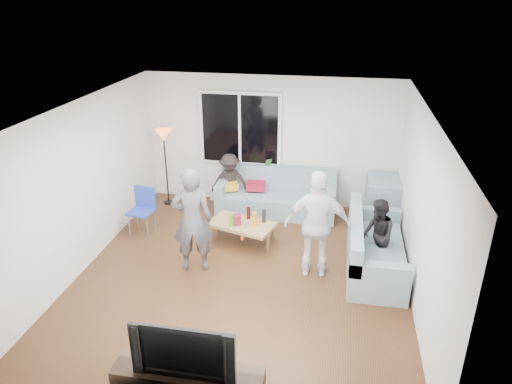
% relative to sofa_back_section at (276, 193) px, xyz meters
% --- Properties ---
extents(floor, '(5.00, 5.50, 0.04)m').
position_rel_sofa_back_section_xyz_m(floor, '(-0.19, -2.27, -0.45)').
color(floor, '#56351C').
rests_on(floor, ground).
extents(ceiling, '(5.00, 5.50, 0.04)m').
position_rel_sofa_back_section_xyz_m(ceiling, '(-0.19, -2.27, 2.20)').
color(ceiling, white).
rests_on(ceiling, ground).
extents(wall_back, '(5.00, 0.04, 2.60)m').
position_rel_sofa_back_section_xyz_m(wall_back, '(-0.19, 0.50, 0.88)').
color(wall_back, silver).
rests_on(wall_back, ground).
extents(wall_front, '(5.00, 0.04, 2.60)m').
position_rel_sofa_back_section_xyz_m(wall_front, '(-0.19, -5.04, 0.88)').
color(wall_front, silver).
rests_on(wall_front, ground).
extents(wall_left, '(0.04, 5.50, 2.60)m').
position_rel_sofa_back_section_xyz_m(wall_left, '(-2.71, -2.27, 0.88)').
color(wall_left, silver).
rests_on(wall_left, ground).
extents(wall_right, '(0.04, 5.50, 2.60)m').
position_rel_sofa_back_section_xyz_m(wall_right, '(2.33, -2.27, 0.88)').
color(wall_right, silver).
rests_on(wall_right, ground).
extents(window_frame, '(1.62, 0.06, 1.47)m').
position_rel_sofa_back_section_xyz_m(window_frame, '(-0.79, 0.42, 1.12)').
color(window_frame, white).
rests_on(window_frame, wall_back).
extents(window_glass, '(1.50, 0.02, 1.35)m').
position_rel_sofa_back_section_xyz_m(window_glass, '(-0.79, 0.38, 1.12)').
color(window_glass, black).
rests_on(window_glass, window_frame).
extents(window_mullion, '(0.05, 0.03, 1.35)m').
position_rel_sofa_back_section_xyz_m(window_mullion, '(-0.79, 0.37, 1.12)').
color(window_mullion, white).
rests_on(window_mullion, window_frame).
extents(radiator, '(1.30, 0.12, 0.62)m').
position_rel_sofa_back_section_xyz_m(radiator, '(-0.79, 0.38, -0.11)').
color(radiator, silver).
rests_on(radiator, floor).
extents(potted_plant, '(0.24, 0.20, 0.38)m').
position_rel_sofa_back_section_xyz_m(potted_plant, '(-0.24, 0.35, 0.39)').
color(potted_plant, '#315E25').
rests_on(potted_plant, radiator).
extents(vase, '(0.17, 0.17, 0.17)m').
position_rel_sofa_back_section_xyz_m(vase, '(-0.93, 0.35, 0.28)').
color(vase, silver).
rests_on(vase, radiator).
extents(sofa_back_section, '(2.30, 0.85, 0.85)m').
position_rel_sofa_back_section_xyz_m(sofa_back_section, '(0.00, 0.00, 0.00)').
color(sofa_back_section, gray).
rests_on(sofa_back_section, floor).
extents(sofa_right_section, '(2.00, 0.85, 0.85)m').
position_rel_sofa_back_section_xyz_m(sofa_right_section, '(1.83, -1.70, 0.00)').
color(sofa_right_section, gray).
rests_on(sofa_right_section, floor).
extents(sofa_corner, '(0.85, 0.85, 0.85)m').
position_rel_sofa_back_section_xyz_m(sofa_corner, '(2.14, 0.00, 0.00)').
color(sofa_corner, gray).
rests_on(sofa_corner, floor).
extents(cushion_yellow, '(0.48, 0.45, 0.14)m').
position_rel_sofa_back_section_xyz_m(cushion_yellow, '(-0.97, -0.02, 0.09)').
color(cushion_yellow, gold).
rests_on(cushion_yellow, sofa_back_section).
extents(cushion_red, '(0.39, 0.34, 0.13)m').
position_rel_sofa_back_section_xyz_m(cushion_red, '(-0.42, 0.06, 0.09)').
color(cushion_red, maroon).
rests_on(cushion_red, sofa_back_section).
extents(coffee_table, '(1.23, 0.89, 0.40)m').
position_rel_sofa_back_section_xyz_m(coffee_table, '(-0.40, -1.33, -0.22)').
color(coffee_table, '#AA8752').
rests_on(coffee_table, floor).
extents(pitcher, '(0.17, 0.17, 0.17)m').
position_rel_sofa_back_section_xyz_m(pitcher, '(-0.49, -1.39, 0.06)').
color(pitcher, maroon).
rests_on(pitcher, coffee_table).
extents(side_chair, '(0.45, 0.45, 0.86)m').
position_rel_sofa_back_section_xyz_m(side_chair, '(-2.24, -1.31, 0.01)').
color(side_chair, '#253CA3').
rests_on(side_chair, floor).
extents(floor_lamp, '(0.32, 0.32, 1.56)m').
position_rel_sofa_back_section_xyz_m(floor_lamp, '(-2.24, 0.03, 0.36)').
color(floor_lamp, orange).
rests_on(floor_lamp, floor).
extents(player_left, '(0.69, 0.53, 1.70)m').
position_rel_sofa_back_section_xyz_m(player_left, '(-0.98, -2.23, 0.42)').
color(player_left, '#47474C').
rests_on(player_left, floor).
extents(player_right, '(1.02, 0.48, 1.70)m').
position_rel_sofa_back_section_xyz_m(player_right, '(0.91, -2.04, 0.43)').
color(player_right, silver).
rests_on(player_right, floor).
extents(spectator_right, '(0.58, 0.66, 1.17)m').
position_rel_sofa_back_section_xyz_m(spectator_right, '(1.83, -1.71, 0.16)').
color(spectator_right, black).
rests_on(spectator_right, floor).
extents(spectator_back, '(0.81, 0.57, 1.15)m').
position_rel_sofa_back_section_xyz_m(spectator_back, '(-0.93, 0.03, 0.15)').
color(spectator_back, black).
rests_on(spectator_back, floor).
extents(television, '(1.09, 0.14, 0.63)m').
position_rel_sofa_back_section_xyz_m(television, '(-0.25, -4.77, 0.33)').
color(television, black).
rests_on(television, tv_console).
extents(bottle_b, '(0.08, 0.08, 0.21)m').
position_rel_sofa_back_section_xyz_m(bottle_b, '(-0.55, -1.46, 0.08)').
color(bottle_b, '#479C1C').
rests_on(bottle_b, coffee_table).
extents(bottle_e, '(0.07, 0.07, 0.23)m').
position_rel_sofa_back_section_xyz_m(bottle_e, '(-0.04, -1.23, 0.09)').
color(bottle_e, black).
rests_on(bottle_e, coffee_table).
extents(bottle_c, '(0.07, 0.07, 0.21)m').
position_rel_sofa_back_section_xyz_m(bottle_c, '(-0.32, -1.15, 0.08)').
color(bottle_c, black).
rests_on(bottle_c, coffee_table).
extents(bottle_d, '(0.07, 0.07, 0.25)m').
position_rel_sofa_back_section_xyz_m(bottle_d, '(-0.16, -1.39, 0.10)').
color(bottle_d, orange).
rests_on(bottle_d, coffee_table).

